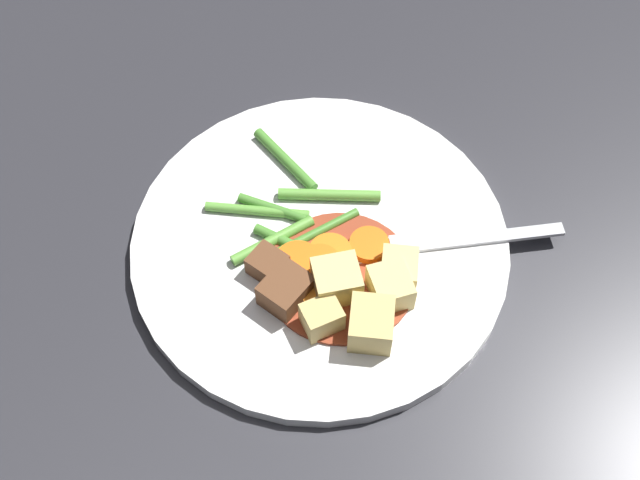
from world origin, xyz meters
The scene contains 23 objects.
ground_plane centered at (0.00, 0.00, 0.00)m, with size 3.00×3.00×0.00m, color #2D2D33.
dinner_plate centered at (0.00, 0.00, 0.01)m, with size 0.29×0.29×0.01m, color white.
stew_sauce centered at (0.04, 0.00, 0.01)m, with size 0.11×0.11×0.00m, color #93381E.
carrot_slice_0 centered at (0.02, -0.01, 0.02)m, with size 0.03×0.03×0.01m, color orange.
carrot_slice_1 centered at (0.02, -0.03, 0.02)m, with size 0.03×0.03×0.01m, color orange.
carrot_slice_2 centered at (0.02, 0.03, 0.02)m, with size 0.03×0.03×0.01m, color orange.
carrot_slice_3 centered at (0.05, -0.02, 0.02)m, with size 0.02×0.02×0.01m, color orange.
carrot_slice_4 centered at (0.02, 0.00, 0.02)m, with size 0.03×0.03×0.01m, color orange.
potato_chunk_0 centered at (0.07, -0.03, 0.02)m, with size 0.03×0.02×0.02m, color #DBBC6B.
potato_chunk_1 centered at (0.06, 0.03, 0.02)m, with size 0.03×0.03×0.02m, color #E5CC7A.
potato_chunk_2 centered at (0.09, 0.00, 0.03)m, with size 0.03×0.03×0.03m, color #DBBC6B.
potato_chunk_3 centered at (0.05, 0.04, 0.02)m, with size 0.03×0.03×0.02m, color #E5CC7A.
potato_chunk_4 centered at (0.04, -0.01, 0.03)m, with size 0.03×0.03×0.03m, color #E5CC7A.
meat_chunk_0 centered at (0.04, -0.04, 0.02)m, with size 0.03×0.03×0.02m, color brown.
meat_chunk_1 centered at (0.01, -0.05, 0.02)m, with size 0.02×0.02×0.02m, color brown.
green_bean_0 centered at (-0.04, -0.03, 0.02)m, with size 0.01×0.01×0.08m, color #66AD42.
green_bean_1 centered at (-0.01, 0.00, 0.02)m, with size 0.01×0.01×0.07m, color #4C8E33.
green_bean_2 centered at (-0.03, 0.02, 0.02)m, with size 0.01×0.01×0.08m, color #66AD42.
green_bean_3 centered at (-0.08, 0.01, 0.02)m, with size 0.01×0.01×0.07m, color #4C8E33.
green_bean_4 centered at (0.00, -0.02, 0.02)m, with size 0.01×0.01×0.07m, color #4C8E33.
green_bean_5 centered at (-0.04, -0.02, 0.02)m, with size 0.01×0.01×0.06m, color #4C8E33.
green_bean_6 centered at (-0.01, -0.03, 0.02)m, with size 0.01×0.01×0.07m, color #66AD42.
fork centered at (0.04, 0.08, 0.01)m, with size 0.07×0.17×0.00m.
Camera 1 is at (0.31, -0.14, 0.54)m, focal length 46.61 mm.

